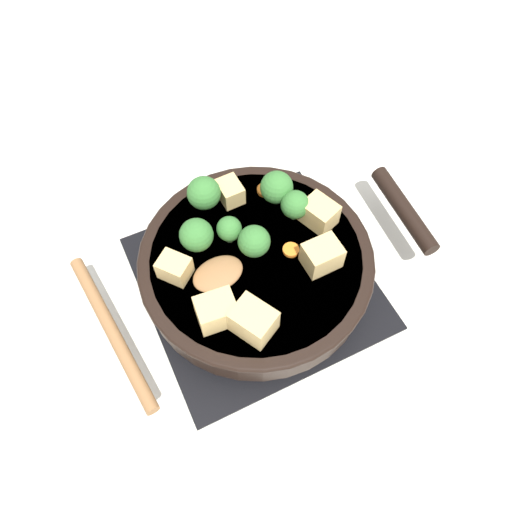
{
  "coord_description": "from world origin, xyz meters",
  "views": [
    {
      "loc": [
        0.15,
        0.31,
        0.64
      ],
      "look_at": [
        0.0,
        0.0,
        0.07
      ],
      "focal_mm": 35.0,
      "sensor_mm": 36.0,
      "label": 1
    }
  ],
  "objects": [
    {
      "name": "front_burner_grate",
      "position": [
        0.0,
        0.0,
        0.01
      ],
      "size": [
        0.31,
        0.31,
        0.03
      ],
      "color": "black",
      "rests_on": "ground_plane"
    },
    {
      "name": "broccoli_floret_north_edge",
      "position": [
        -0.07,
        -0.07,
        0.1
      ],
      "size": [
        0.05,
        0.05,
        0.05
      ],
      "color": "#709956",
      "rests_on": "skillet_pan"
    },
    {
      "name": "tofu_cube_near_handle",
      "position": [
        0.08,
        0.06,
        0.09
      ],
      "size": [
        0.05,
        0.04,
        0.04
      ],
      "primitive_type": "cube",
      "rotation": [
        0.0,
        0.0,
        3.05
      ],
      "color": "#DBB770",
      "rests_on": "skillet_pan"
    },
    {
      "name": "skillet_pan",
      "position": [
        -0.0,
        0.0,
        0.05
      ],
      "size": [
        0.4,
        0.32,
        0.05
      ],
      "color": "black",
      "rests_on": "front_burner_grate"
    },
    {
      "name": "broccoli_floret_south_cluster",
      "position": [
        0.02,
        -0.04,
        0.1
      ],
      "size": [
        0.03,
        0.03,
        0.04
      ],
      "color": "#709956",
      "rests_on": "skillet_pan"
    },
    {
      "name": "tofu_cube_back_piece",
      "position": [
        -0.1,
        -0.01,
        0.09
      ],
      "size": [
        0.05,
        0.05,
        0.04
      ],
      "primitive_type": "cube",
      "rotation": [
        0.0,
        0.0,
        1.93
      ],
      "color": "#DBB770",
      "rests_on": "skillet_pan"
    },
    {
      "name": "carrot_slice_near_center",
      "position": [
        -0.06,
        -0.09,
        0.08
      ],
      "size": [
        0.02,
        0.02,
        0.01
      ],
      "primitive_type": "cylinder",
      "color": "orange",
      "rests_on": "skillet_pan"
    },
    {
      "name": "tofu_cube_east_chunk",
      "position": [
        -0.01,
        -0.1,
        0.09
      ],
      "size": [
        0.03,
        0.04,
        0.03
      ],
      "primitive_type": "cube",
      "rotation": [
        0.0,
        0.0,
        4.75
      ],
      "color": "#DBB770",
      "rests_on": "skillet_pan"
    },
    {
      "name": "broccoli_floret_near_spoon",
      "position": [
        0.06,
        -0.05,
        0.1
      ],
      "size": [
        0.04,
        0.04,
        0.05
      ],
      "color": "#709956",
      "rests_on": "skillet_pan"
    },
    {
      "name": "broccoli_floret_center_top",
      "position": [
        -0.08,
        -0.04,
        0.1
      ],
      "size": [
        0.04,
        0.04,
        0.05
      ],
      "color": "#709956",
      "rests_on": "skillet_pan"
    },
    {
      "name": "broccoli_floret_west_rim",
      "position": [
        0.03,
        -0.1,
        0.1
      ],
      "size": [
        0.05,
        0.05,
        0.05
      ],
      "color": "#709956",
      "rests_on": "skillet_pan"
    },
    {
      "name": "wooden_spoon",
      "position": [
        0.14,
        0.02,
        0.08
      ],
      "size": [
        0.2,
        0.22,
        0.02
      ],
      "color": "olive",
      "rests_on": "skillet_pan"
    },
    {
      "name": "carrot_slice_orange_thin",
      "position": [
        -0.05,
        0.01,
        0.08
      ],
      "size": [
        0.02,
        0.02,
        0.01
      ],
      "primitive_type": "cylinder",
      "color": "orange",
      "rests_on": "skillet_pan"
    },
    {
      "name": "ground_plane",
      "position": [
        0.0,
        0.0,
        0.0
      ],
      "size": [
        2.4,
        2.4,
        0.0
      ],
      "primitive_type": "plane",
      "color": "silver"
    },
    {
      "name": "broccoli_floret_east_rim",
      "position": [
        0.0,
        -0.01,
        0.1
      ],
      "size": [
        0.04,
        0.04,
        0.05
      ],
      "color": "#709956",
      "rests_on": "skillet_pan"
    },
    {
      "name": "tofu_cube_west_chunk",
      "position": [
        0.1,
        -0.02,
        0.09
      ],
      "size": [
        0.05,
        0.05,
        0.03
      ],
      "primitive_type": "cube",
      "rotation": [
        0.0,
        0.0,
        5.4
      ],
      "color": "#DBB770",
      "rests_on": "skillet_pan"
    },
    {
      "name": "tofu_cube_front_piece",
      "position": [
        -0.07,
        0.05,
        0.09
      ],
      "size": [
        0.05,
        0.04,
        0.04
      ],
      "primitive_type": "cube",
      "rotation": [
        0.0,
        0.0,
        0.02
      ],
      "color": "#DBB770",
      "rests_on": "skillet_pan"
    },
    {
      "name": "tofu_cube_center_large",
      "position": [
        0.05,
        0.09,
        0.09
      ],
      "size": [
        0.06,
        0.06,
        0.04
      ],
      "primitive_type": "cube",
      "rotation": [
        0.0,
        0.0,
        5.21
      ],
      "color": "#DBB770",
      "rests_on": "skillet_pan"
    }
  ]
}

